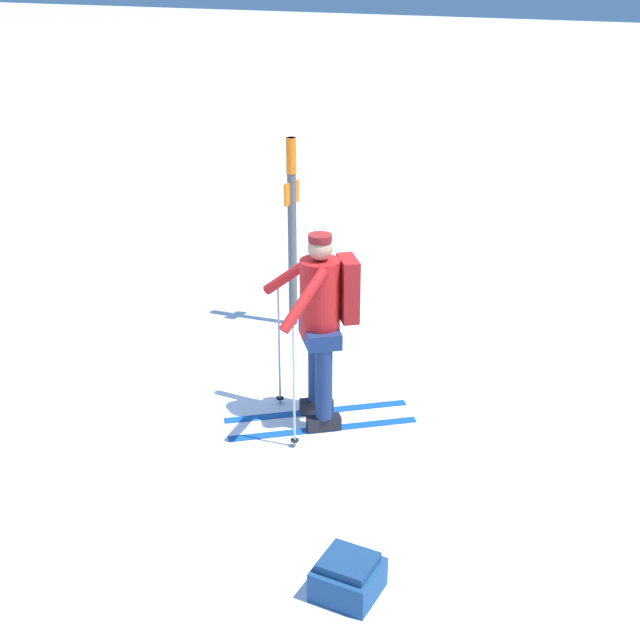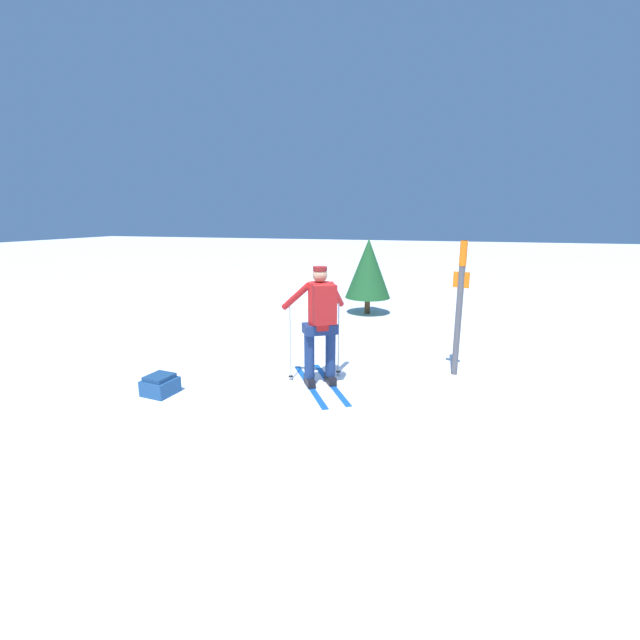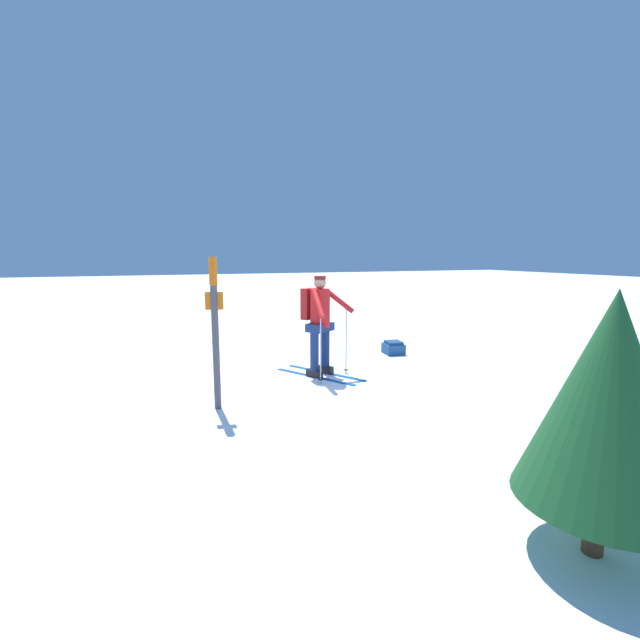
{
  "view_description": "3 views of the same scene",
  "coord_description": "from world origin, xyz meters",
  "px_view_note": "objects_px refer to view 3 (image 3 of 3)",
  "views": [
    {
      "loc": [
        2.66,
        -6.64,
        4.06
      ],
      "look_at": [
        0.23,
        -0.11,
        0.99
      ],
      "focal_mm": 50.0,
      "sensor_mm": 36.0,
      "label": 1
    },
    {
      "loc": [
        5.94,
        1.59,
        2.44
      ],
      "look_at": [
        0.23,
        -0.11,
        0.99
      ],
      "focal_mm": 24.0,
      "sensor_mm": 36.0,
      "label": 2
    },
    {
      "loc": [
        -6.65,
        2.51,
        2.13
      ],
      "look_at": [
        0.23,
        -0.11,
        0.99
      ],
      "focal_mm": 24.0,
      "sensor_mm": 36.0,
      "label": 3
    }
  ],
  "objects_px": {
    "skier": "(319,319)",
    "trail_marker": "(215,321)",
    "dropped_backpack": "(393,348)",
    "pine_tree": "(608,398)"
  },
  "relations": [
    {
      "from": "skier",
      "to": "trail_marker",
      "type": "distance_m",
      "value": 2.19
    },
    {
      "from": "dropped_backpack",
      "to": "trail_marker",
      "type": "bearing_deg",
      "value": 116.67
    },
    {
      "from": "skier",
      "to": "dropped_backpack",
      "type": "distance_m",
      "value": 2.44
    },
    {
      "from": "dropped_backpack",
      "to": "pine_tree",
      "type": "xyz_separation_m",
      "value": [
        -5.94,
        1.85,
        1.03
      ]
    },
    {
      "from": "skier",
      "to": "dropped_backpack",
      "type": "bearing_deg",
      "value": -65.38
    },
    {
      "from": "dropped_backpack",
      "to": "pine_tree",
      "type": "bearing_deg",
      "value": 162.68
    },
    {
      "from": "skier",
      "to": "dropped_backpack",
      "type": "xyz_separation_m",
      "value": [
        0.95,
        -2.07,
        -0.88
      ]
    },
    {
      "from": "dropped_backpack",
      "to": "trail_marker",
      "type": "distance_m",
      "value": 4.59
    },
    {
      "from": "skier",
      "to": "dropped_backpack",
      "type": "height_order",
      "value": "skier"
    },
    {
      "from": "dropped_backpack",
      "to": "pine_tree",
      "type": "distance_m",
      "value": 6.31
    }
  ]
}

